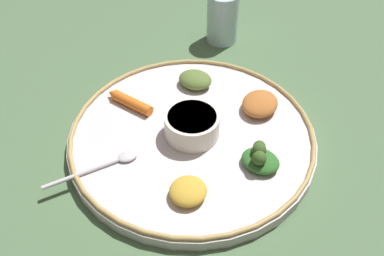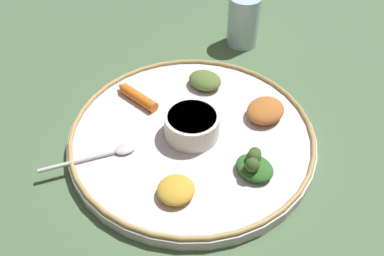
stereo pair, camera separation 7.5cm
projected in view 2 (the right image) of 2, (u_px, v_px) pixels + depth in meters
name	position (u px, v px, depth m)	size (l,w,h in m)	color
ground_plane	(192.00, 142.00, 0.78)	(2.40, 2.40, 0.00)	#4C6B47
platter	(192.00, 138.00, 0.77)	(0.43, 0.43, 0.02)	silver
platter_rim	(192.00, 133.00, 0.76)	(0.42, 0.42, 0.01)	tan
center_bowl	(192.00, 124.00, 0.75)	(0.09, 0.09, 0.04)	silver
spoon	(103.00, 155.00, 0.72)	(0.14, 0.10, 0.01)	silver
greens_pile	(254.00, 165.00, 0.69)	(0.06, 0.07, 0.04)	#2D6628
carrot_near_spoon	(136.00, 96.00, 0.82)	(0.03, 0.10, 0.02)	orange
mound_chickpea	(265.00, 110.00, 0.79)	(0.07, 0.06, 0.03)	#B2662D
mound_lentil_yellow	(176.00, 190.00, 0.66)	(0.06, 0.06, 0.02)	gold
mound_collards	(205.00, 80.00, 0.85)	(0.06, 0.05, 0.03)	#567033
drinking_glass	(243.00, 24.00, 0.96)	(0.07, 0.07, 0.11)	silver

